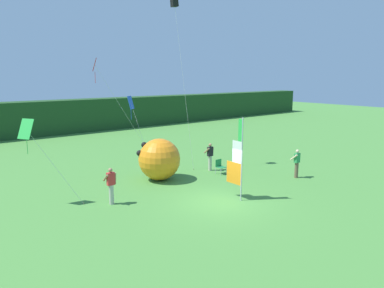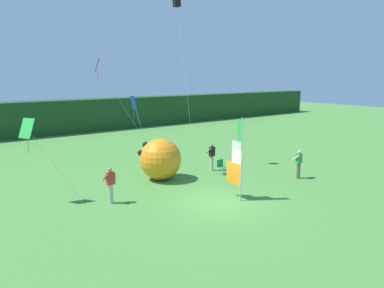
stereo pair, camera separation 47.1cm
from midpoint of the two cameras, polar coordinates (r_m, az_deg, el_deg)
name	(u,v)px [view 1 (the left image)]	position (r m, az deg, el deg)	size (l,w,h in m)	color
ground_plane	(221,202)	(17.62, 3.88, -9.15)	(120.00, 120.00, 0.00)	#478438
distant_treeline	(47,118)	(39.83, -22.31, 3.86)	(80.00, 2.40, 3.48)	#1E421E
banner_flag	(237,160)	(17.57, 6.43, -2.60)	(0.06, 1.03, 4.08)	#B7B7BC
person_near_banner	(210,156)	(22.99, 2.30, -1.92)	(0.55, 0.48, 1.77)	#B7B2A3
person_mid_field	(111,185)	(17.49, -13.47, -6.32)	(0.55, 0.48, 1.76)	#B7B2A3
person_far_left	(297,163)	(22.19, 15.69, -2.87)	(0.55, 0.48, 1.71)	brown
inflatable_balloon	(159,159)	(20.99, -5.85, -2.43)	(2.43, 2.43, 2.43)	orange
folding_chair	(220,166)	(22.37, 3.84, -3.43)	(0.51, 0.51, 0.89)	#BCBCC1
kite_blue_diamond_0	(132,105)	(24.76, -10.10, 6.08)	(0.66, 3.19, 4.65)	brown
kite_green_diamond_1	(27,131)	(18.09, -25.32, 1.80)	(2.28, 1.92, 4.07)	brown
kite_red_diamond_2	(98,71)	(23.93, -15.23, 11.17)	(4.15, 1.06, 7.09)	brown
kite_black_box_3	(174,4)	(24.02, -3.40, 21.32)	(0.50, 1.86, 10.80)	brown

